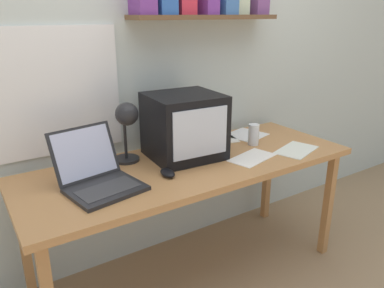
{
  "coord_description": "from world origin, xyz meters",
  "views": [
    {
      "loc": [
        -1.0,
        -1.54,
        1.46
      ],
      "look_at": [
        0.0,
        0.0,
        0.82
      ],
      "focal_mm": 35.0,
      "sensor_mm": 36.0,
      "label": 1
    }
  ],
  "objects": [
    {
      "name": "laptop",
      "position": [
        -0.52,
        -0.01,
        0.78
      ],
      "size": [
        0.36,
        0.39,
        0.25
      ],
      "rotation": [
        0.0,
        0.0,
        0.17
      ],
      "color": "#232326",
      "rests_on": "corner_desk"
    },
    {
      "name": "juice_glass",
      "position": [
        0.46,
        0.03,
        0.77
      ],
      "size": [
        0.06,
        0.06,
        0.12
      ],
      "color": "white",
      "rests_on": "corner_desk"
    },
    {
      "name": "ground_plane",
      "position": [
        0.0,
        0.0,
        0.0
      ],
      "size": [
        12.0,
        12.0,
        0.0
      ],
      "primitive_type": "plane",
      "color": "#9E805D"
    },
    {
      "name": "desk_lamp",
      "position": [
        -0.29,
        0.15,
        0.95
      ],
      "size": [
        0.14,
        0.2,
        0.33
      ],
      "rotation": [
        0.0,
        0.0,
        -0.17
      ],
      "color": "#232326",
      "rests_on": "corner_desk"
    },
    {
      "name": "loose_paper_near_monitor",
      "position": [
        0.6,
        -0.18,
        0.72
      ],
      "size": [
        0.31,
        0.24,
        0.0
      ],
      "rotation": [
        0.0,
        0.0,
        0.32
      ],
      "color": "white",
      "rests_on": "corner_desk"
    },
    {
      "name": "crt_monitor",
      "position": [
        0.01,
        0.1,
        0.89
      ],
      "size": [
        0.39,
        0.38,
        0.34
      ],
      "rotation": [
        0.0,
        0.0,
        -0.07
      ],
      "color": "black",
      "rests_on": "corner_desk"
    },
    {
      "name": "loose_paper_near_laptop",
      "position": [
        0.35,
        0.2,
        0.72
      ],
      "size": [
        0.22,
        0.18,
        0.0
      ],
      "rotation": [
        0.0,
        0.0,
        -0.24
      ],
      "color": "white",
      "rests_on": "corner_desk"
    },
    {
      "name": "computer_mouse",
      "position": [
        -0.2,
        -0.09,
        0.73
      ],
      "size": [
        0.07,
        0.11,
        0.03
      ],
      "rotation": [
        0.0,
        0.0,
        -0.07
      ],
      "color": "black",
      "rests_on": "corner_desk"
    },
    {
      "name": "printed_handout",
      "position": [
        0.3,
        -0.13,
        0.72
      ],
      "size": [
        0.3,
        0.21,
        0.0
      ],
      "rotation": [
        0.0,
        0.0,
        0.26
      ],
      "color": "white",
      "rests_on": "corner_desk"
    },
    {
      "name": "corner_desk",
      "position": [
        0.0,
        0.0,
        0.66
      ],
      "size": [
        1.79,
        0.66,
        0.72
      ],
      "color": "#BA804A",
      "rests_on": "ground_plane"
    },
    {
      "name": "back_wall",
      "position": [
        0.0,
        0.41,
        1.3
      ],
      "size": [
        5.6,
        0.24,
        2.6
      ],
      "color": "silver",
      "rests_on": "ground_plane"
    },
    {
      "name": "open_notebook",
      "position": [
        0.54,
        0.19,
        0.72
      ],
      "size": [
        0.28,
        0.27,
        0.0
      ],
      "rotation": [
        0.0,
        0.0,
        0.28
      ],
      "color": "white",
      "rests_on": "corner_desk"
    }
  ]
}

